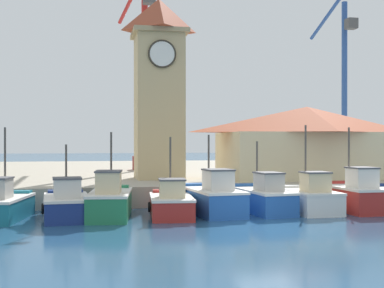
% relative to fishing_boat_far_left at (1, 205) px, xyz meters
% --- Properties ---
extents(ground_plane, '(300.00, 300.00, 0.00)m').
position_rel_fishing_boat_far_left_xyz_m(ground_plane, '(11.42, -4.30, -0.69)').
color(ground_plane, navy).
extents(quay_wharf, '(120.00, 40.00, 1.16)m').
position_rel_fishing_boat_far_left_xyz_m(quay_wharf, '(11.42, 23.12, -0.11)').
color(quay_wharf, '#A89E89').
rests_on(quay_wharf, ground).
extents(fishing_boat_far_left, '(2.72, 4.62, 4.32)m').
position_rel_fishing_boat_far_left_xyz_m(fishing_boat_far_left, '(0.00, 0.00, 0.00)').
color(fishing_boat_far_left, '#196B7F').
rests_on(fishing_boat_far_left, ground).
extents(fishing_boat_left_outer, '(2.41, 4.59, 3.51)m').
position_rel_fishing_boat_far_left_xyz_m(fishing_boat_left_outer, '(2.98, -0.19, -0.01)').
color(fishing_boat_left_outer, navy).
rests_on(fishing_boat_left_outer, ground).
extents(fishing_boat_left_inner, '(2.46, 5.06, 4.11)m').
position_rel_fishing_boat_far_left_xyz_m(fishing_boat_left_inner, '(5.01, -0.16, 0.10)').
color(fishing_boat_left_inner, '#237A4C').
rests_on(fishing_boat_left_inner, ground).
extents(fishing_boat_mid_left, '(2.35, 4.47, 3.87)m').
position_rel_fishing_boat_far_left_xyz_m(fishing_boat_mid_left, '(7.92, -0.43, -0.04)').
color(fishing_boat_mid_left, '#AD2823').
rests_on(fishing_boat_mid_left, ground).
extents(fishing_boat_center, '(2.59, 4.97, 3.99)m').
position_rel_fishing_boat_far_left_xyz_m(fishing_boat_center, '(10.12, 0.07, 0.11)').
color(fishing_boat_center, '#2356A8').
rests_on(fishing_boat_center, ground).
extents(fishing_boat_mid_right, '(2.32, 5.08, 3.66)m').
position_rel_fishing_boat_far_left_xyz_m(fishing_boat_mid_right, '(12.77, 0.31, 0.05)').
color(fishing_boat_mid_right, '#2356A8').
rests_on(fishing_boat_mid_right, ground).
extents(fishing_boat_right_inner, '(2.21, 4.12, 4.51)m').
position_rel_fishing_boat_far_left_xyz_m(fishing_boat_right_inner, '(15.14, -0.25, 0.04)').
color(fishing_boat_right_inner, silver).
rests_on(fishing_boat_right_inner, ground).
extents(fishing_boat_right_outer, '(2.22, 4.60, 4.40)m').
position_rel_fishing_boat_far_left_xyz_m(fishing_boat_right_outer, '(17.71, -0.10, 0.12)').
color(fishing_boat_right_outer, '#AD2823').
rests_on(fishing_boat_right_outer, ground).
extents(clock_tower, '(3.60, 3.60, 13.67)m').
position_rel_fishing_boat_far_left_xyz_m(clock_tower, '(8.60, 9.56, 6.83)').
color(clock_tower, tan).
rests_on(clock_tower, quay_wharf).
extents(warehouse_right, '(11.75, 6.83, 4.86)m').
position_rel_fishing_boat_far_left_xyz_m(warehouse_right, '(18.62, 8.30, 2.95)').
color(warehouse_right, beige).
rests_on(warehouse_right, quay_wharf).
extents(port_crane_near, '(2.00, 9.08, 17.58)m').
position_rel_fishing_boat_far_left_xyz_m(port_crane_near, '(28.99, 23.68, 6.94)').
color(port_crane_near, navy).
rests_on(port_crane_near, quay_wharf).
extents(port_crane_far, '(2.87, 10.92, 17.67)m').
position_rel_fishing_boat_far_left_xyz_m(port_crane_far, '(8.71, 21.20, 7.44)').
color(port_crane_far, maroon).
rests_on(port_crane_far, quay_wharf).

